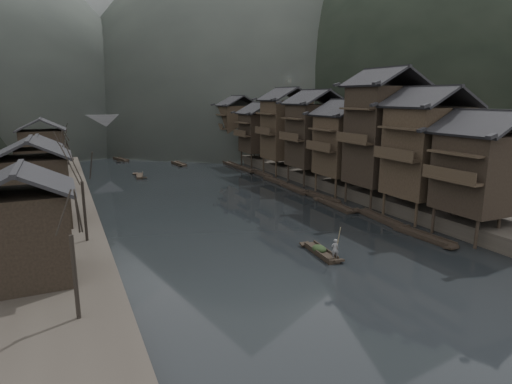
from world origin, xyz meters
TOP-DOWN VIEW (x-y plane):
  - water at (0.00, 0.00)m, footprint 300.00×300.00m
  - right_bank at (35.00, 40.00)m, footprint 40.00×200.00m
  - stilt_houses at (17.28, 18.88)m, footprint 9.00×67.60m
  - left_houses at (-20.50, 20.12)m, footprint 8.10×53.20m
  - bare_trees at (-17.00, 20.26)m, footprint 3.69×73.13m
  - moored_sampans at (12.08, 17.99)m, footprint 2.77×56.21m
  - midriver_boats at (-3.60, 52.58)m, footprint 11.72×35.06m
  - stone_bridge at (-0.00, 72.00)m, footprint 40.00×6.00m
  - hero_sampan at (1.17, -6.02)m, footprint 1.46×5.09m
  - cargo_heap at (1.15, -5.79)m, footprint 1.11×1.45m
  - boatman at (1.32, -7.78)m, footprint 0.70×0.55m
  - bamboo_pole at (1.52, -7.78)m, footprint 0.94×1.95m

SIDE VIEW (x-z plane):
  - water at x=0.00m, z-range 0.00..0.00m
  - moored_sampans at x=12.08m, z-range -0.03..0.44m
  - midriver_boats at x=-3.60m, z-range -0.02..0.43m
  - hero_sampan at x=1.17m, z-range -0.01..0.42m
  - cargo_heap at x=1.15m, z-range 0.44..1.10m
  - right_bank at x=35.00m, z-range 0.00..1.80m
  - boatman at x=1.32m, z-range 0.44..2.11m
  - bamboo_pole at x=1.52m, z-range 2.11..5.84m
  - stone_bridge at x=0.00m, z-range 0.61..9.61m
  - left_houses at x=-20.50m, z-range 1.30..10.02m
  - bare_trees at x=-17.00m, z-range 2.63..10.01m
  - stilt_houses at x=17.28m, z-range 0.46..17.00m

